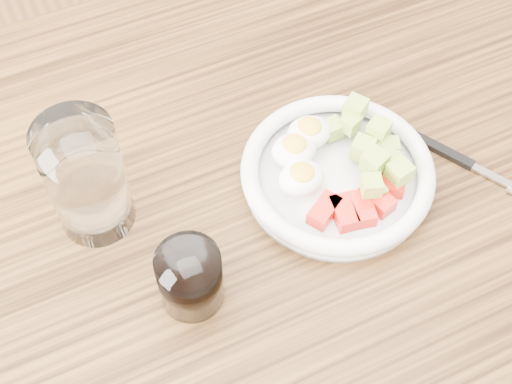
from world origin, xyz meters
TOP-DOWN VIEW (x-y plane):
  - dining_table at (0.00, 0.00)m, footprint 1.50×0.90m
  - bowl at (0.09, 0.00)m, footprint 0.24×0.24m
  - fork at (0.25, -0.04)m, footprint 0.11×0.17m
  - water_glass at (-0.19, 0.08)m, footprint 0.09×0.09m
  - coffee_glass at (-0.12, -0.07)m, footprint 0.07×0.07m

SIDE VIEW (x-z plane):
  - dining_table at x=0.00m, z-range 0.28..1.05m
  - fork at x=0.25m, z-range 0.77..0.78m
  - bowl at x=0.09m, z-range 0.76..0.82m
  - coffee_glass at x=-0.12m, z-range 0.77..0.85m
  - water_glass at x=-0.19m, z-range 0.77..0.93m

